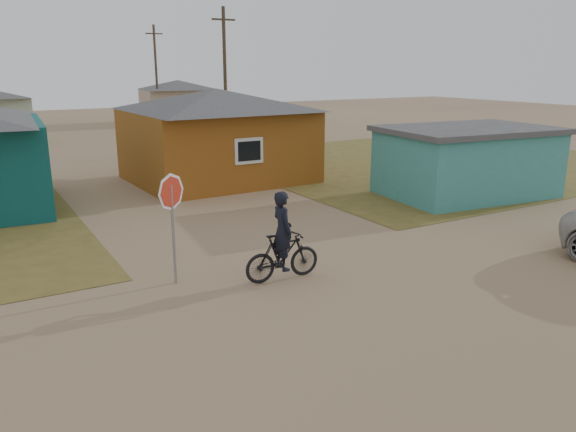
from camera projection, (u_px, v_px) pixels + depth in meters
name	position (u px, v px, depth m)	size (l,w,h in m)	color
ground	(378.00, 307.00, 11.60)	(120.00, 120.00, 0.00)	#927454
grass_ne	(430.00, 161.00, 29.26)	(20.00, 18.00, 0.00)	brown
house_yellow	(217.00, 134.00, 23.98)	(7.72, 6.76, 3.90)	#8F4E16
shed_turquoise	(467.00, 161.00, 21.31)	(6.71, 4.93, 2.60)	teal
house_beige_east	(179.00, 100.00, 49.36)	(6.95, 6.05, 3.60)	tan
utility_pole_near	(225.00, 78.00, 32.05)	(1.40, 0.20, 8.00)	#47372B
utility_pole_far	(156.00, 74.00, 45.89)	(1.40, 0.20, 8.00)	#47372B
stop_sign	(172.00, 204.00, 12.39)	(0.83, 0.17, 2.56)	gray
cyclist	(282.00, 248.00, 12.89)	(1.88, 0.69, 2.10)	black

